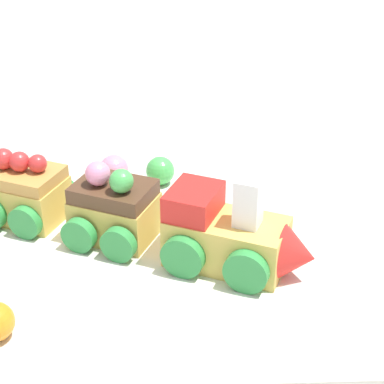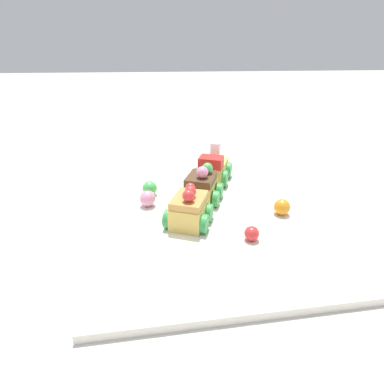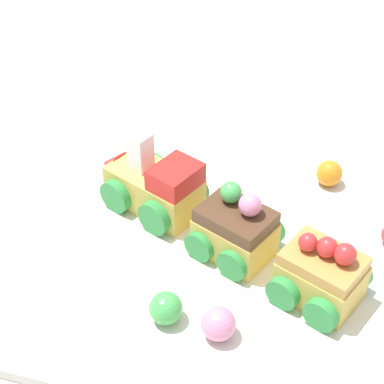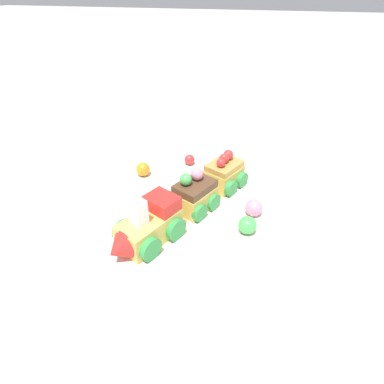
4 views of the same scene
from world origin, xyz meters
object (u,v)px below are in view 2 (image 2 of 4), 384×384
(cake_train_locomotive, at_px, (214,168))
(gumball_orange, at_px, (282,207))
(gumball_red, at_px, (252,233))
(gumball_green, at_px, (150,188))
(cake_car_chocolate, at_px, (203,187))
(gumball_pink, at_px, (148,199))
(cake_car_caramel, at_px, (189,210))

(cake_train_locomotive, distance_m, gumball_orange, 0.20)
(gumball_red, bearing_deg, gumball_green, 38.83)
(gumball_red, xyz_separation_m, gumball_green, (0.19, 0.15, 0.00))
(cake_car_chocolate, xyz_separation_m, gumball_green, (0.04, 0.10, -0.01))
(cake_train_locomotive, bearing_deg, gumball_pink, 150.22)
(gumball_green, xyz_separation_m, gumball_orange, (-0.12, -0.23, -0.00))
(gumball_pink, xyz_separation_m, gumball_red, (-0.14, -0.15, -0.00))
(gumball_pink, relative_size, gumball_orange, 1.05)
(cake_train_locomotive, height_order, gumball_red, cake_train_locomotive)
(cake_train_locomotive, distance_m, cake_car_chocolate, 0.11)
(gumball_red, bearing_deg, cake_car_caramel, 54.70)
(cake_car_caramel, height_order, gumball_orange, cake_car_caramel)
(cake_train_locomotive, relative_size, cake_car_caramel, 1.43)
(cake_train_locomotive, distance_m, cake_car_caramel, 0.20)
(cake_train_locomotive, xyz_separation_m, gumball_orange, (-0.18, -0.08, -0.01))
(cake_car_caramel, distance_m, gumball_orange, 0.17)
(gumball_red, bearing_deg, cake_car_chocolate, 18.49)
(gumball_red, distance_m, gumball_green, 0.24)
(cake_train_locomotive, relative_size, cake_car_chocolate, 1.43)
(gumball_red, height_order, gumball_orange, gumball_orange)
(cake_car_caramel, bearing_deg, gumball_red, -101.30)
(cake_train_locomotive, height_order, gumball_orange, cake_train_locomotive)
(gumball_orange, bearing_deg, cake_car_chocolate, 59.29)
(cake_train_locomotive, distance_m, gumball_pink, 0.19)
(cake_car_caramel, distance_m, gumball_red, 0.11)
(cake_train_locomotive, xyz_separation_m, cake_car_caramel, (-0.19, 0.08, -0.00))
(cake_car_chocolate, height_order, gumball_orange, cake_car_chocolate)
(cake_car_caramel, bearing_deg, cake_train_locomotive, 0.03)
(gumball_green, relative_size, gumball_orange, 1.03)
(gumball_orange, bearing_deg, gumball_green, 63.23)
(gumball_pink, height_order, gumball_red, gumball_pink)
(cake_train_locomotive, xyz_separation_m, cake_car_chocolate, (-0.10, 0.04, 0.00))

